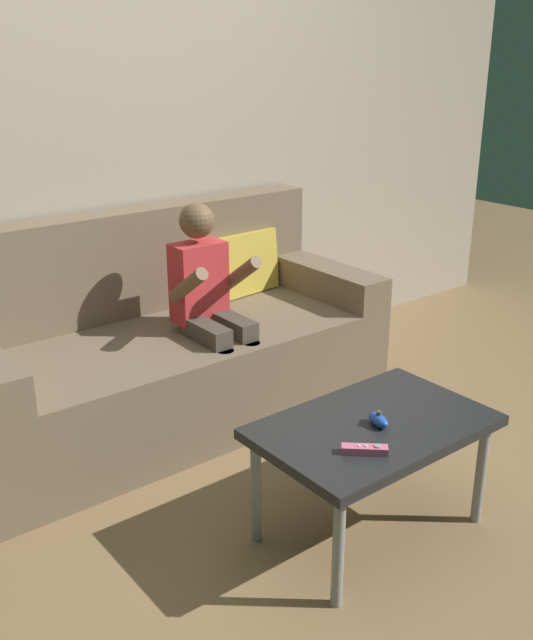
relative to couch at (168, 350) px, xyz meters
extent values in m
plane|color=olive|center=(0.06, -1.23, -0.31)|extent=(10.30, 10.30, 0.00)
cube|color=#B2A38E|center=(0.06, 0.39, 0.94)|extent=(5.15, 0.05, 2.50)
cube|color=#75604C|center=(-0.01, -0.06, -0.10)|extent=(1.88, 0.80, 0.42)
cube|color=#75604C|center=(-0.01, 0.26, 0.35)|extent=(1.88, 0.16, 0.48)
cube|color=#75604C|center=(0.84, -0.06, 0.19)|extent=(0.18, 0.80, 0.15)
cube|color=gold|center=(0.54, 0.18, 0.26)|extent=(0.39, 0.18, 0.31)
cylinder|color=#4C4238|center=(0.04, -0.38, -0.10)|extent=(0.07, 0.07, 0.42)
cylinder|color=#4C4238|center=(0.18, -0.38, -0.10)|extent=(0.07, 0.07, 0.42)
cube|color=#4C4238|center=(0.04, -0.24, 0.15)|extent=(0.09, 0.28, 0.09)
cube|color=#4C4238|center=(0.18, -0.24, 0.15)|extent=(0.09, 0.28, 0.09)
cube|color=red|center=(0.11, -0.10, 0.32)|extent=(0.23, 0.13, 0.34)
cylinder|color=brown|center=(-0.02, -0.22, 0.36)|extent=(0.05, 0.25, 0.20)
cylinder|color=brown|center=(0.24, -0.22, 0.36)|extent=(0.05, 0.25, 0.20)
sphere|color=brown|center=(0.11, -0.10, 0.58)|extent=(0.15, 0.15, 0.15)
cube|color=#232326|center=(0.08, -1.17, 0.09)|extent=(0.77, 0.49, 0.04)
cylinder|color=gray|center=(-0.25, -1.37, -0.12)|extent=(0.04, 0.04, 0.38)
cylinder|color=gray|center=(0.42, -1.37, -0.12)|extent=(0.04, 0.04, 0.38)
cylinder|color=gray|center=(-0.25, -0.97, -0.12)|extent=(0.04, 0.04, 0.38)
cylinder|color=gray|center=(0.42, -0.97, -0.12)|extent=(0.04, 0.04, 0.38)
cube|color=pink|center=(-0.08, -1.29, 0.12)|extent=(0.13, 0.12, 0.02)
cylinder|color=#99999E|center=(-0.05, -1.31, 0.14)|extent=(0.02, 0.02, 0.00)
cylinder|color=silver|center=(-0.08, -1.29, 0.14)|extent=(0.01, 0.01, 0.00)
cylinder|color=silver|center=(-0.09, -1.28, 0.14)|extent=(0.01, 0.01, 0.00)
ellipsoid|color=blue|center=(0.08, -1.19, 0.13)|extent=(0.06, 0.10, 0.04)
cylinder|color=#4C4C51|center=(0.08, -1.19, 0.16)|extent=(0.02, 0.02, 0.01)
camera|label=1|loc=(-1.50, -2.61, 1.26)|focal=40.93mm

